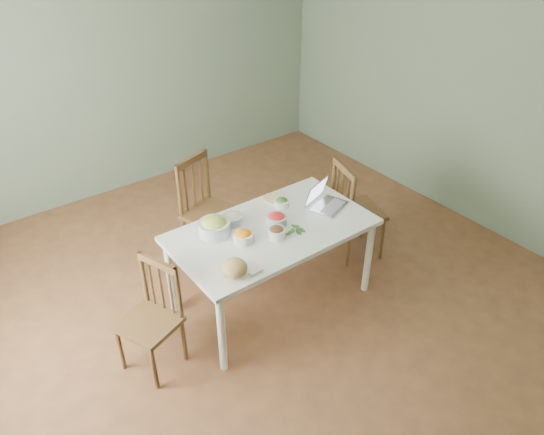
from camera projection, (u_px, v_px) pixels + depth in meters
floor at (258, 295)px, 4.50m from camera, size 5.00×5.00×0.00m
wall_back at (119, 70)px, 5.43m from camera, size 5.00×0.00×2.70m
wall_right at (465, 86)px, 5.01m from camera, size 0.00×5.00×2.70m
dining_table at (272, 265)px, 4.25m from camera, size 1.59×0.89×0.74m
chair_far at (211, 211)px, 4.71m from camera, size 0.55×0.54×0.99m
chair_left at (148, 321)px, 3.62m from camera, size 0.48×0.49×0.87m
chair_right at (358, 209)px, 4.76m from camera, size 0.51×0.53×0.97m
bread_boule at (234, 268)px, 3.54m from camera, size 0.23×0.23×0.12m
butter_stick at (256, 272)px, 3.57m from camera, size 0.11×0.04×0.03m
bowl_squash at (214, 226)px, 3.94m from camera, size 0.32×0.32×0.14m
bowl_carrot at (243, 236)px, 3.88m from camera, size 0.19×0.19×0.09m
bowl_onion at (233, 218)px, 4.08m from camera, size 0.17×0.17×0.09m
bowl_mushroom at (277, 232)px, 3.92m from camera, size 0.17×0.17×0.09m
bowl_redpep at (277, 219)px, 4.06m from camera, size 0.22×0.22×0.10m
bowl_broccoli at (282, 202)px, 4.29m from camera, size 0.16×0.16×0.08m
flatbread at (274, 199)px, 4.40m from camera, size 0.24×0.24×0.02m
basil_bunch at (293, 230)px, 4.00m from camera, size 0.19×0.19×0.02m
laptop at (330, 196)px, 4.25m from camera, size 0.37×0.35×0.21m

